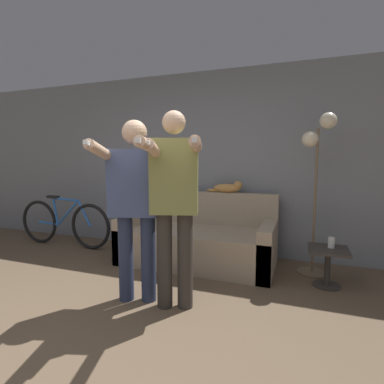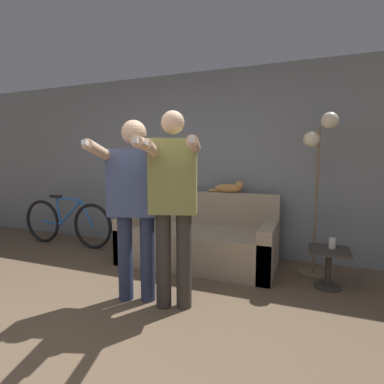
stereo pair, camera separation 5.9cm
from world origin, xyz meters
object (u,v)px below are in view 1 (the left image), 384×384
(floor_lamp, at_px, (318,158))
(side_table, at_px, (328,259))
(person_left, at_px, (135,197))
(cat, at_px, (228,188))
(person_right, at_px, (174,197))
(bicycle, at_px, (64,223))
(couch, at_px, (198,241))
(cup, at_px, (331,243))

(floor_lamp, relative_size, side_table, 4.52)
(person_left, height_order, floor_lamp, floor_lamp)
(person_left, bearing_deg, cat, 55.78)
(person_left, height_order, person_right, person_right)
(person_left, xyz_separation_m, cat, (0.51, 1.58, -0.04))
(side_table, bearing_deg, person_right, -143.52)
(person_left, xyz_separation_m, side_table, (1.74, 1.00, -0.71))
(person_right, bearing_deg, bicycle, 135.71)
(cat, bearing_deg, side_table, -25.36)
(cat, relative_size, side_table, 1.21)
(couch, height_order, person_right, person_right)
(person_right, height_order, cat, person_right)
(couch, distance_m, person_right, 1.45)
(person_right, height_order, bicycle, person_right)
(couch, xyz_separation_m, floor_lamp, (1.42, 0.10, 1.09))
(cup, bearing_deg, bicycle, 177.23)
(bicycle, bearing_deg, person_left, -30.96)
(side_table, bearing_deg, cat, 154.64)
(couch, height_order, bicycle, couch)
(person_left, distance_m, cat, 1.66)
(cat, height_order, side_table, cat)
(person_left, height_order, bicycle, person_left)
(person_right, xyz_separation_m, side_table, (1.35, 1.00, -0.73))
(cat, distance_m, cup, 1.46)
(side_table, height_order, cup, cup)
(person_left, xyz_separation_m, cup, (1.77, 1.03, -0.54))
(side_table, distance_m, cup, 0.18)
(person_left, relative_size, person_right, 0.96)
(floor_lamp, xyz_separation_m, side_table, (0.13, -0.33, -1.08))
(person_left, relative_size, cat, 3.41)
(person_left, bearing_deg, side_table, 13.47)
(person_left, height_order, side_table, person_left)
(person_left, distance_m, side_table, 2.13)
(person_right, distance_m, side_table, 1.83)
(person_right, bearing_deg, floor_lamp, 29.92)
(floor_lamp, height_order, cup, floor_lamp)
(couch, relative_size, side_table, 4.75)
(floor_lamp, bearing_deg, person_left, -140.53)
(couch, xyz_separation_m, side_table, (1.55, -0.23, 0.01))
(cup, bearing_deg, floor_lamp, 118.47)
(person_right, distance_m, floor_lamp, 1.84)
(person_left, relative_size, floor_lamp, 0.91)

